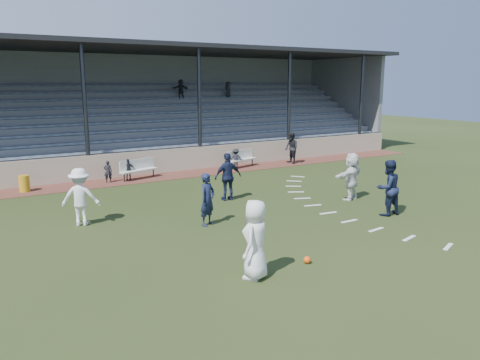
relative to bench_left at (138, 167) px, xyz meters
name	(u,v)px	position (x,y,z in m)	size (l,w,h in m)	color
ground	(282,235)	(0.91, -10.60, -0.58)	(90.00, 90.00, 0.00)	#253114
cinder_track	(157,177)	(0.91, -0.10, -0.57)	(34.00, 2.00, 0.02)	#532921
retaining_wall	(149,162)	(0.91, 0.95, 0.02)	(34.00, 0.18, 1.20)	tan
bench_left	(138,167)	(0.00, 0.00, 0.00)	(2.03, 1.01, 0.95)	silver
bench_right	(241,157)	(5.96, 0.12, 0.00)	(2.03, 0.99, 0.95)	silver
trash_bin	(24,183)	(-5.13, -0.13, -0.21)	(0.44, 0.44, 0.71)	#C29116
football	(307,260)	(0.11, -12.81, -0.49)	(0.20, 0.20, 0.20)	#F1510E
player_white_lead	(255,239)	(-1.55, -12.86, 0.39)	(0.95, 0.62, 1.94)	white
player_navy_lead	(207,199)	(-0.57, -8.47, 0.29)	(0.64, 0.42, 1.75)	#141C37
player_navy_mid	(388,188)	(5.44, -10.71, 0.41)	(0.97, 0.75, 1.99)	#141C37
player_white_wing	(80,197)	(-4.13, -6.31, 0.37)	(1.24, 0.71, 1.92)	white
player_navy_wing	(228,177)	(1.68, -5.91, 0.37)	(1.12, 0.47, 1.91)	#141C37
player_white_back	(351,176)	(5.98, -8.37, 0.37)	(1.77, 0.56, 1.90)	white
official	(291,148)	(9.05, -0.40, 0.33)	(0.87, 0.68, 1.79)	black
sub_left_near	(108,172)	(-1.51, -0.12, -0.04)	(0.38, 0.25, 1.04)	black
sub_left_far	(128,170)	(-0.50, -0.06, -0.06)	(0.59, 0.25, 1.02)	black
sub_right	(236,159)	(5.49, -0.12, -0.02)	(0.71, 0.41, 1.10)	black
grandstand	(120,124)	(0.92, 5.67, 1.62)	(34.60, 9.00, 6.61)	slate
penalty_arc	(376,216)	(5.03, -10.60, -0.58)	(3.89, 14.63, 0.01)	silver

